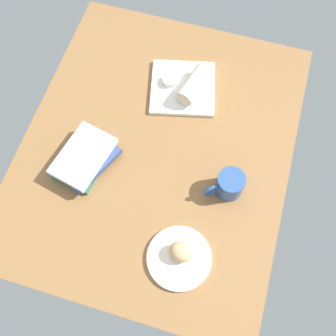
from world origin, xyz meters
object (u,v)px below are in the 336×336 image
(round_plate, at_px, (179,258))
(breakfast_wrap, at_px, (194,85))
(scone_pastry, at_px, (181,252))
(sauce_cup, at_px, (170,80))
(book_stack, at_px, (84,159))
(square_plate, at_px, (183,88))
(coffee_mug, at_px, (229,185))

(round_plate, relative_size, breakfast_wrap, 1.32)
(scone_pastry, relative_size, sauce_cup, 1.33)
(sauce_cup, xyz_separation_m, book_stack, (0.38, -0.18, 0.00))
(scone_pastry, distance_m, book_stack, 0.44)
(square_plate, xyz_separation_m, coffee_mug, (0.33, 0.24, 0.04))
(book_stack, bearing_deg, round_plate, 60.69)
(breakfast_wrap, height_order, book_stack, breakfast_wrap)
(breakfast_wrap, bearing_deg, round_plate, -63.19)
(sauce_cup, xyz_separation_m, coffee_mug, (0.34, 0.29, 0.02))
(round_plate, distance_m, sauce_cup, 0.63)
(square_plate, bearing_deg, scone_pastry, 14.99)
(square_plate, bearing_deg, book_stack, -31.80)
(book_stack, bearing_deg, breakfast_wrap, 143.65)
(sauce_cup, relative_size, breakfast_wrap, 0.36)
(sauce_cup, bearing_deg, square_plate, 85.09)
(square_plate, distance_m, breakfast_wrap, 0.06)
(round_plate, height_order, scone_pastry, scone_pastry)
(coffee_mug, bearing_deg, sauce_cup, -139.03)
(book_stack, bearing_deg, square_plate, 148.20)
(breakfast_wrap, xyz_separation_m, book_stack, (0.37, -0.27, -0.02))
(scone_pastry, bearing_deg, round_plate, -5.53)
(coffee_mug, bearing_deg, square_plate, -143.99)
(square_plate, relative_size, sauce_cup, 4.25)
(square_plate, relative_size, coffee_mug, 1.87)
(square_plate, xyz_separation_m, sauce_cup, (-0.00, -0.05, 0.02))
(square_plate, bearing_deg, breakfast_wrap, 85.09)
(square_plate, bearing_deg, round_plate, 14.56)
(round_plate, distance_m, book_stack, 0.44)
(breakfast_wrap, height_order, coffee_mug, coffee_mug)
(square_plate, bearing_deg, coffee_mug, 36.01)
(scone_pastry, bearing_deg, sauce_cup, -160.54)
(scone_pastry, height_order, book_stack, scone_pastry)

